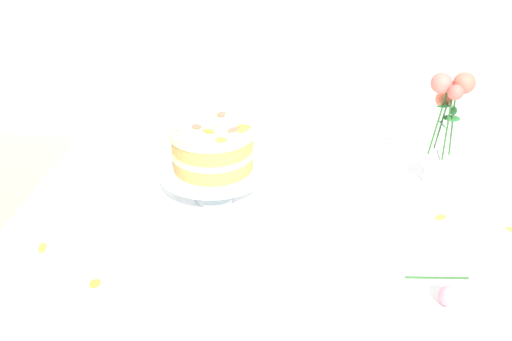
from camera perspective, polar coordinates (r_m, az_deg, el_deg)
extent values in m
cube|color=white|center=(1.33, 3.30, -5.60)|extent=(1.40, 1.00, 0.03)
cylinder|color=brown|center=(1.97, -14.57, -6.64)|extent=(0.06, 0.06, 0.71)
cylinder|color=brown|center=(1.97, 21.17, -7.94)|extent=(0.06, 0.06, 0.71)
cube|color=white|center=(1.40, -4.67, -3.01)|extent=(0.33, 0.33, 0.00)
cylinder|color=silver|center=(1.39, -4.68, -2.79)|extent=(0.11, 0.11, 0.01)
cylinder|color=silver|center=(1.37, -4.75, -1.30)|extent=(0.03, 0.03, 0.07)
cylinder|color=silver|center=(1.35, -4.83, 0.28)|extent=(0.29, 0.29, 0.01)
cylinder|color=tan|center=(1.34, -4.87, 1.21)|extent=(0.21, 0.21, 0.04)
cylinder|color=beige|center=(1.32, -4.92, 2.25)|extent=(0.21, 0.21, 0.02)
cylinder|color=tan|center=(1.31, -4.98, 3.31)|extent=(0.21, 0.21, 0.04)
cylinder|color=beige|center=(1.30, -5.03, 4.43)|extent=(0.22, 0.22, 0.02)
ellipsoid|color=#E56B51|center=(1.27, -2.70, 4.56)|extent=(0.03, 0.04, 0.00)
ellipsoid|color=pink|center=(1.30, -4.50, 5.13)|extent=(0.04, 0.04, 0.00)
ellipsoid|color=yellow|center=(1.28, -1.56, 4.62)|extent=(0.03, 0.04, 0.00)
ellipsoid|color=#E56B51|center=(1.36, -3.95, 6.34)|extent=(0.03, 0.03, 0.01)
ellipsoid|color=pink|center=(1.30, -8.85, 4.67)|extent=(0.03, 0.03, 0.00)
ellipsoid|color=orange|center=(1.27, -5.37, 4.41)|extent=(0.04, 0.03, 0.01)
ellipsoid|color=yellow|center=(1.23, -4.02, 3.44)|extent=(0.03, 0.03, 0.01)
ellipsoid|color=orange|center=(1.29, -1.46, 4.90)|extent=(0.04, 0.03, 0.00)
ellipsoid|color=#E56B51|center=(1.30, -6.71, 4.89)|extent=(0.04, 0.04, 0.00)
ellipsoid|color=#E56B51|center=(1.36, -4.03, 6.19)|extent=(0.03, 0.03, 0.01)
cylinder|color=silver|center=(1.53, 19.15, -0.23)|extent=(0.06, 0.06, 0.06)
cone|color=silver|center=(1.51, 19.50, 1.61)|extent=(0.09, 0.09, 0.05)
cylinder|color=#2D6028|center=(1.46, 20.85, 5.26)|extent=(0.02, 0.01, 0.21)
sphere|color=#F46C56|center=(1.43, 21.96, 8.97)|extent=(0.06, 0.06, 0.06)
ellipsoid|color=#236B2D|center=(1.47, 20.74, 5.43)|extent=(0.05, 0.03, 0.02)
cylinder|color=#2D6028|center=(1.49, 19.66, 4.66)|extent=(0.01, 0.03, 0.15)
sphere|color=#F47652|center=(1.47, 19.96, 7.43)|extent=(0.04, 0.04, 0.04)
ellipsoid|color=#236B2D|center=(1.48, 19.79, 4.88)|extent=(0.02, 0.05, 0.02)
cylinder|color=#2D6028|center=(1.45, 19.46, 5.33)|extent=(0.03, 0.01, 0.21)
sphere|color=#F17164|center=(1.41, 19.74, 9.10)|extent=(0.05, 0.05, 0.05)
ellipsoid|color=#236B2D|center=(1.45, 20.05, 6.71)|extent=(0.05, 0.02, 0.02)
cylinder|color=#2D6028|center=(1.44, 20.34, 4.73)|extent=(0.01, 0.03, 0.19)
sphere|color=#EE6458|center=(1.40, 21.14, 8.08)|extent=(0.04, 0.04, 0.04)
ellipsoid|color=#236B2D|center=(1.44, 20.93, 6.20)|extent=(0.02, 0.04, 0.02)
cylinder|color=#2D6028|center=(1.20, 19.27, -11.13)|extent=(0.14, 0.01, 0.01)
sphere|color=pink|center=(1.14, 20.52, -12.91)|extent=(0.05, 0.05, 0.05)
ellipsoid|color=yellow|center=(1.40, 19.67, -4.87)|extent=(0.04, 0.04, 0.01)
ellipsoid|color=yellow|center=(1.32, -22.70, -7.88)|extent=(0.03, 0.04, 0.01)
ellipsoid|color=orange|center=(1.18, -17.52, -11.83)|extent=(0.03, 0.03, 0.01)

